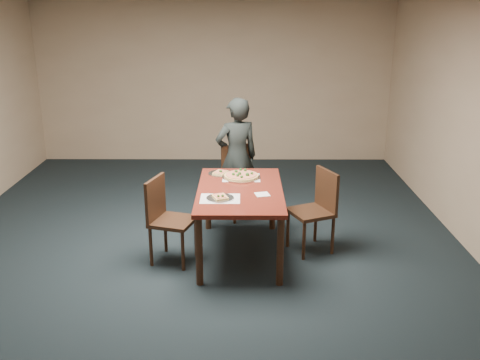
{
  "coord_description": "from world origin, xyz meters",
  "views": [
    {
      "loc": [
        0.49,
        -5.12,
        2.6
      ],
      "look_at": [
        0.46,
        0.22,
        0.85
      ],
      "focal_mm": 40.0,
      "sensor_mm": 36.0,
      "label": 1
    }
  ],
  "objects_px": {
    "chair_left": "(166,215)",
    "pizza_pan": "(241,176)",
    "chair_right": "(317,206)",
    "diner": "(237,157)",
    "dining_table": "(240,197)",
    "slice_plate_far": "(220,173)",
    "slice_plate_near": "(220,197)",
    "chair_far": "(240,177)"
  },
  "relations": [
    {
      "from": "dining_table",
      "to": "slice_plate_far",
      "type": "bearing_deg",
      "value": 113.48
    },
    {
      "from": "chair_far",
      "to": "chair_left",
      "type": "xyz_separation_m",
      "value": [
        -0.77,
        -1.31,
        0.0
      ]
    },
    {
      "from": "dining_table",
      "to": "diner",
      "type": "distance_m",
      "value": 1.19
    },
    {
      "from": "chair_left",
      "to": "pizza_pan",
      "type": "distance_m",
      "value": 0.99
    },
    {
      "from": "diner",
      "to": "pizza_pan",
      "type": "xyz_separation_m",
      "value": [
        0.06,
        -0.8,
        0.01
      ]
    },
    {
      "from": "diner",
      "to": "slice_plate_near",
      "type": "xyz_separation_m",
      "value": [
        -0.15,
        -1.49,
        -0.0
      ]
    },
    {
      "from": "chair_left",
      "to": "diner",
      "type": "xyz_separation_m",
      "value": [
        0.73,
        1.34,
        0.25
      ]
    },
    {
      "from": "dining_table",
      "to": "chair_right",
      "type": "distance_m",
      "value": 0.87
    },
    {
      "from": "chair_far",
      "to": "chair_right",
      "type": "relative_size",
      "value": 1.0
    },
    {
      "from": "chair_far",
      "to": "pizza_pan",
      "type": "bearing_deg",
      "value": -111.28
    },
    {
      "from": "dining_table",
      "to": "chair_left",
      "type": "distance_m",
      "value": 0.8
    },
    {
      "from": "pizza_pan",
      "to": "slice_plate_far",
      "type": "height_order",
      "value": "pizza_pan"
    },
    {
      "from": "dining_table",
      "to": "chair_right",
      "type": "height_order",
      "value": "chair_right"
    },
    {
      "from": "pizza_pan",
      "to": "slice_plate_near",
      "type": "distance_m",
      "value": 0.72
    },
    {
      "from": "dining_table",
      "to": "slice_plate_far",
      "type": "distance_m",
      "value": 0.59
    },
    {
      "from": "chair_right",
      "to": "diner",
      "type": "relative_size",
      "value": 0.6
    },
    {
      "from": "chair_far",
      "to": "chair_right",
      "type": "height_order",
      "value": "same"
    },
    {
      "from": "diner",
      "to": "slice_plate_far",
      "type": "bearing_deg",
      "value": 54.59
    },
    {
      "from": "pizza_pan",
      "to": "slice_plate_near",
      "type": "bearing_deg",
      "value": -106.99
    },
    {
      "from": "chair_left",
      "to": "slice_plate_far",
      "type": "height_order",
      "value": "chair_left"
    },
    {
      "from": "dining_table",
      "to": "slice_plate_near",
      "type": "distance_m",
      "value": 0.38
    },
    {
      "from": "chair_left",
      "to": "pizza_pan",
      "type": "relative_size",
      "value": 2.11
    },
    {
      "from": "chair_far",
      "to": "diner",
      "type": "relative_size",
      "value": 0.6
    },
    {
      "from": "slice_plate_near",
      "to": "slice_plate_far",
      "type": "xyz_separation_m",
      "value": [
        -0.03,
        0.83,
        -0.0
      ]
    },
    {
      "from": "diner",
      "to": "pizza_pan",
      "type": "relative_size",
      "value": 3.55
    },
    {
      "from": "chair_far",
      "to": "chair_left",
      "type": "height_order",
      "value": "same"
    },
    {
      "from": "chair_far",
      "to": "diner",
      "type": "bearing_deg",
      "value": 123.3
    },
    {
      "from": "chair_far",
      "to": "diner",
      "type": "height_order",
      "value": "diner"
    },
    {
      "from": "pizza_pan",
      "to": "chair_left",
      "type": "bearing_deg",
      "value": -145.41
    },
    {
      "from": "chair_left",
      "to": "slice_plate_near",
      "type": "xyz_separation_m",
      "value": [
        0.58,
        -0.15,
        0.25
      ]
    },
    {
      "from": "chair_right",
      "to": "chair_far",
      "type": "bearing_deg",
      "value": -164.41
    },
    {
      "from": "chair_right",
      "to": "slice_plate_near",
      "type": "xyz_separation_m",
      "value": [
        -1.04,
        -0.42,
        0.25
      ]
    },
    {
      "from": "chair_right",
      "to": "diner",
      "type": "bearing_deg",
      "value": -163.8
    },
    {
      "from": "diner",
      "to": "chair_right",
      "type": "bearing_deg",
      "value": 109.9
    },
    {
      "from": "chair_right",
      "to": "slice_plate_far",
      "type": "xyz_separation_m",
      "value": [
        -1.07,
        0.41,
        0.25
      ]
    },
    {
      "from": "slice_plate_far",
      "to": "dining_table",
      "type": "bearing_deg",
      "value": -66.52
    },
    {
      "from": "dining_table",
      "to": "pizza_pan",
      "type": "relative_size",
      "value": 3.48
    },
    {
      "from": "chair_left",
      "to": "slice_plate_near",
      "type": "height_order",
      "value": "chair_left"
    },
    {
      "from": "chair_right",
      "to": "slice_plate_far",
      "type": "distance_m",
      "value": 1.18
    },
    {
      "from": "chair_right",
      "to": "pizza_pan",
      "type": "relative_size",
      "value": 2.11
    },
    {
      "from": "chair_left",
      "to": "pizza_pan",
      "type": "bearing_deg",
      "value": -38.53
    },
    {
      "from": "dining_table",
      "to": "chair_far",
      "type": "relative_size",
      "value": 1.65
    }
  ]
}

